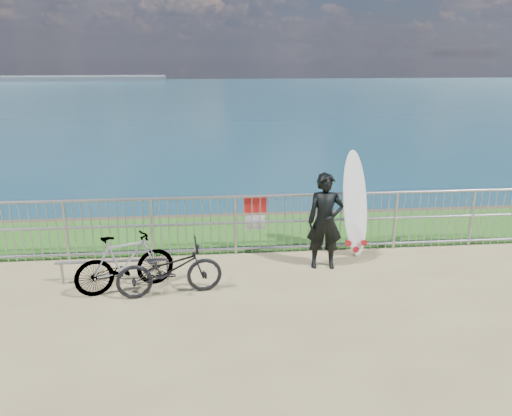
{
  "coord_description": "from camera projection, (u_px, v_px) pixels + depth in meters",
  "views": [
    {
      "loc": [
        -0.95,
        -6.97,
        3.54
      ],
      "look_at": [
        -0.16,
        1.2,
        1.0
      ],
      "focal_mm": 35.0,
      "sensor_mm": 36.0,
      "label": 1
    }
  ],
  "objects": [
    {
      "name": "bike_rack",
      "position": [
        115.0,
        264.0,
        8.0
      ],
      "size": [
        1.87,
        0.05,
        0.39
      ],
      "color": "gray",
      "rests_on": "ground"
    },
    {
      "name": "grass_strip",
      "position": [
        257.0,
        232.0,
        10.32
      ],
      "size": [
        120.0,
        120.0,
        0.0
      ],
      "primitive_type": "plane",
      "color": "#215617",
      "rests_on": "ground"
    },
    {
      "name": "bicycle_near",
      "position": [
        169.0,
        269.0,
        7.56
      ],
      "size": [
        1.67,
        0.8,
        0.84
      ],
      "primitive_type": "imported",
      "rotation": [
        0.0,
        0.0,
        1.72
      ],
      "color": "black",
      "rests_on": "ground"
    },
    {
      "name": "bicycle_far",
      "position": [
        125.0,
        263.0,
        7.69
      ],
      "size": [
        1.59,
        0.96,
        0.92
      ],
      "primitive_type": "imported",
      "rotation": [
        0.0,
        0.0,
        1.94
      ],
      "color": "black",
      "rests_on": "ground"
    },
    {
      "name": "railing",
      "position": [
        264.0,
        223.0,
        9.11
      ],
      "size": [
        10.06,
        0.1,
        1.13
      ],
      "color": "gray",
      "rests_on": "ground"
    },
    {
      "name": "surfboard",
      "position": [
        355.0,
        207.0,
        9.02
      ],
      "size": [
        0.61,
        0.57,
        1.92
      ],
      "color": "white",
      "rests_on": "ground"
    },
    {
      "name": "surfer",
      "position": [
        325.0,
        221.0,
        8.43
      ],
      "size": [
        0.65,
        0.46,
        1.66
      ],
      "primitive_type": "imported",
      "rotation": [
        0.0,
        0.0,
        -0.11
      ],
      "color": "black",
      "rests_on": "ground"
    },
    {
      "name": "seascape",
      "position": [
        59.0,
        81.0,
        145.18
      ],
      "size": [
        260.0,
        260.0,
        5.0
      ],
      "color": "brown",
      "rests_on": "ground"
    }
  ]
}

